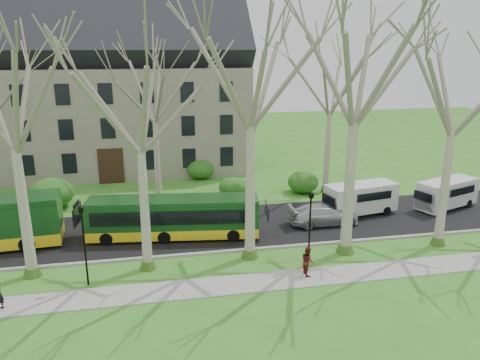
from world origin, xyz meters
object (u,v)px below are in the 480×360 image
at_px(bus_follow, 173,217).
at_px(van_b, 447,194).
at_px(sedan, 324,214).
at_px(van_a, 361,199).
at_px(pedestrian_b, 308,261).

xyz_separation_m(bus_follow, van_b, (20.61, 1.63, -0.25)).
bearing_deg(sedan, van_b, -82.77).
relative_size(van_a, pedestrian_b, 3.32).
relative_size(van_b, pedestrian_b, 3.18).
height_order(van_a, pedestrian_b, van_a).
xyz_separation_m(sedan, van_b, (10.32, 1.37, 0.39)).
height_order(sedan, pedestrian_b, pedestrian_b).
bearing_deg(bus_follow, sedan, 8.65).
xyz_separation_m(bus_follow, sedan, (10.29, 0.25, -0.65)).
bearing_deg(sedan, pedestrian_b, 152.40).
xyz_separation_m(van_a, pedestrian_b, (-6.87, -8.22, -0.35)).
height_order(van_a, van_b, van_a).
bearing_deg(van_a, bus_follow, 176.67).
distance_m(bus_follow, pedestrian_b, 9.46).
bearing_deg(sedan, bus_follow, 91.06).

